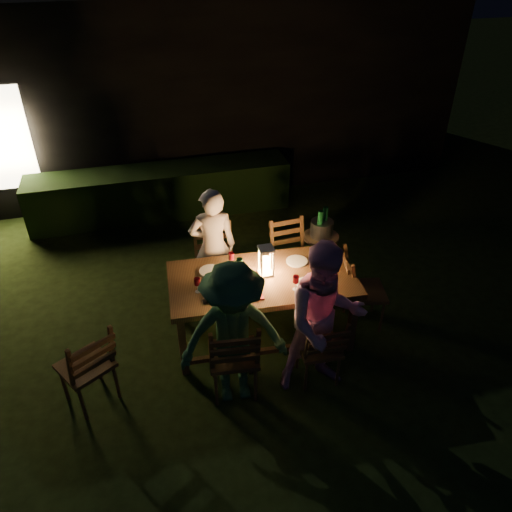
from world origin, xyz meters
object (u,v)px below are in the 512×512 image
object	(u,v)px
chair_spare	(90,378)
bottle_bucket_b	(325,223)
person_opp_right	(324,320)
chair_far_left	(215,279)
chair_far_right	(291,272)
chair_near_right	(319,358)
chair_end	(362,302)
bottle_bucket_a	(320,227)
chair_near_left	(234,368)
person_opp_left	(234,336)
dining_table	(262,283)
person_house_side	(213,247)
lantern	(266,263)
side_table	(321,241)
bottle_table	(240,270)
ice_bucket	(322,229)

from	to	relation	value
chair_spare	bottle_bucket_b	bearing A→B (deg)	-5.06
chair_spare	person_opp_right	distance (m)	2.41
chair_far_left	chair_far_right	size ratio (longest dim) A/B	1.05
chair_near_right	chair_spare	bearing A→B (deg)	176.21
chair_end	bottle_bucket_a	bearing A→B (deg)	-157.34
chair_end	chair_near_left	bearing A→B (deg)	-57.31
chair_spare	person_opp_left	xyz separation A→B (m)	(1.42, -0.29, 0.50)
chair_far_right	chair_far_left	bearing A→B (deg)	-8.06
bottle_bucket_b	person_opp_left	bearing A→B (deg)	-132.05
person_opp_right	bottle_bucket_b	xyz separation A→B (m)	(0.73, 1.86, -0.07)
dining_table	chair_end	xyz separation A→B (m)	(1.23, -0.08, -0.46)
person_house_side	chair_far_left	bearing A→B (deg)	91.86
person_house_side	bottle_bucket_b	distance (m)	1.53
dining_table	chair_near_left	bearing A→B (deg)	-120.29
chair_near_right	bottle_bucket_a	distance (m)	1.91
chair_far_left	person_opp_left	world-z (taller)	person_opp_left
chair_end	bottle_bucket_b	bearing A→B (deg)	-163.27
chair_far_right	bottle_bucket_a	world-z (taller)	chair_far_right
bottle_bucket_b	dining_table	bearing A→B (deg)	-137.96
lantern	bottle_bucket_a	distance (m)	1.34
person_house_side	bottle_bucket_b	bearing A→B (deg)	-169.95
side_table	bottle_bucket_a	size ratio (longest dim) A/B	2.00
chair_end	bottle_table	world-z (taller)	bottle_table
lantern	side_table	xyz separation A→B (m)	(1.03, 0.93, -0.45)
chair_near_left	chair_spare	xyz separation A→B (m)	(-1.42, 0.25, -0.01)
person_house_side	lantern	world-z (taller)	person_house_side
bottle_bucket_a	side_table	bearing A→B (deg)	38.66
bottle_bucket_a	chair_end	bearing A→B (deg)	-78.94
bottle_bucket_a	ice_bucket	bearing A→B (deg)	38.66
dining_table	chair_far_right	xyz separation A→B (m)	(0.60, 0.73, -0.46)
ice_bucket	bottle_bucket_a	xyz separation A→B (m)	(-0.05, -0.04, 0.05)
chair_spare	side_table	world-z (taller)	chair_spare
dining_table	chair_near_right	bearing A→B (deg)	-59.69
chair_end	chair_spare	world-z (taller)	chair_spare
bottle_bucket_b	bottle_table	bearing A→B (deg)	-143.99
chair_near_left	bottle_bucket_a	bearing A→B (deg)	54.24
chair_spare	lantern	bearing A→B (deg)	-16.09
chair_far_right	person_opp_left	world-z (taller)	person_opp_left
person_opp_right	side_table	xyz separation A→B (m)	(0.68, 1.82, -0.30)
chair_spare	ice_bucket	bearing A→B (deg)	-5.29
chair_far_left	person_house_side	size ratio (longest dim) A/B	0.68
person_opp_right	person_house_side	bearing A→B (deg)	118.76
chair_end	bottle_bucket_a	size ratio (longest dim) A/B	3.26
person_opp_right	bottle_table	world-z (taller)	person_opp_right
lantern	ice_bucket	size ratio (longest dim) A/B	1.17
chair_far_left	person_opp_right	distance (m)	1.91
chair_near_left	chair_spare	size ratio (longest dim) A/B	1.03
chair_far_right	ice_bucket	xyz separation A→B (m)	(0.48, 0.24, 0.44)
lantern	dining_table	bearing A→B (deg)	-138.68
chair_near_right	lantern	size ratio (longest dim) A/B	2.72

